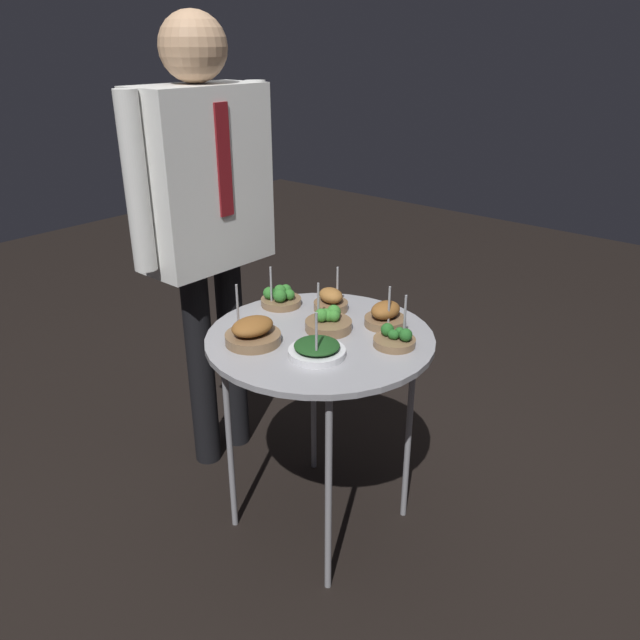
% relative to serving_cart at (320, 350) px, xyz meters
% --- Properties ---
extents(ground_plane, '(8.00, 8.00, 0.00)m').
position_rel_serving_cart_xyz_m(ground_plane, '(0.00, 0.00, -0.65)').
color(ground_plane, black).
extents(serving_cart, '(0.68, 0.68, 0.70)m').
position_rel_serving_cart_xyz_m(serving_cart, '(0.00, 0.00, 0.00)').
color(serving_cart, '#939399').
rests_on(serving_cart, ground_plane).
extents(bowl_spinach_front_right, '(0.16, 0.16, 0.15)m').
position_rel_serving_cart_xyz_m(bowl_spinach_front_right, '(-0.10, -0.08, 0.07)').
color(bowl_spinach_front_right, silver).
rests_on(bowl_spinach_front_right, serving_cart).
extents(bowl_broccoli_far_rim, '(0.14, 0.14, 0.14)m').
position_rel_serving_cart_xyz_m(bowl_broccoli_far_rim, '(0.05, 0.01, 0.08)').
color(bowl_broccoli_far_rim, brown).
rests_on(bowl_broccoli_far_rim, serving_cart).
extents(bowl_roast_front_center, '(0.16, 0.16, 0.17)m').
position_rel_serving_cart_xyz_m(bowl_roast_front_center, '(-0.16, 0.12, 0.08)').
color(bowl_roast_front_center, brown).
rests_on(bowl_roast_front_center, serving_cart).
extents(bowl_roast_mid_left, '(0.11, 0.11, 0.14)m').
position_rel_serving_cart_xyz_m(bowl_roast_mid_left, '(0.17, 0.10, 0.08)').
color(bowl_roast_mid_left, brown).
rests_on(bowl_roast_mid_left, serving_cart).
extents(bowl_broccoli_front_left, '(0.13, 0.13, 0.14)m').
position_rel_serving_cart_xyz_m(bowl_broccoli_front_left, '(0.09, 0.25, 0.08)').
color(bowl_broccoli_front_left, brown).
rests_on(bowl_broccoli_front_left, serving_cart).
extents(bowl_roast_center, '(0.13, 0.13, 0.14)m').
position_rel_serving_cart_xyz_m(bowl_roast_center, '(0.18, -0.10, 0.08)').
color(bowl_roast_center, brown).
rests_on(bowl_roast_center, serving_cart).
extents(bowl_broccoli_mid_right, '(0.12, 0.12, 0.15)m').
position_rel_serving_cart_xyz_m(bowl_broccoli_mid_right, '(0.09, -0.20, 0.07)').
color(bowl_broccoli_mid_right, brown).
rests_on(bowl_broccoli_mid_right, serving_cart).
extents(waiter_figure, '(0.58, 0.22, 1.58)m').
position_rel_serving_cart_xyz_m(waiter_figure, '(0.06, 0.56, 0.35)').
color(waiter_figure, black).
rests_on(waiter_figure, ground_plane).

